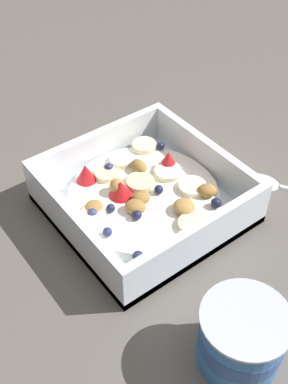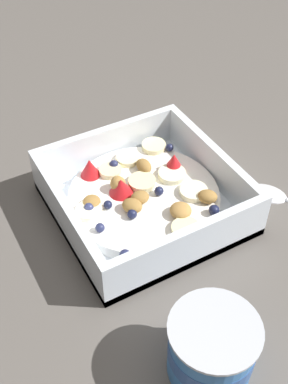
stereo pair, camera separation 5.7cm
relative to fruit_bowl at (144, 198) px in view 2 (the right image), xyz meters
The scene contains 3 objects.
ground_plane 0.03m from the fruit_bowl, 59.70° to the left, with size 2.40×2.40×0.00m, color #56514C.
fruit_bowl is the anchor object (origin of this frame).
yogurt_cup 0.21m from the fruit_bowl, 77.06° to the left, with size 0.08×0.08×0.07m.
Camera 2 is at (0.19, 0.34, 0.43)m, focal length 45.35 mm.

